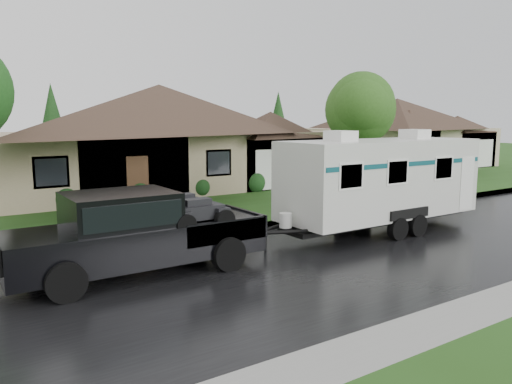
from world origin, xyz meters
The scene contains 10 objects.
ground centered at (0.00, 0.00, 0.00)m, with size 140.00×140.00×0.00m, color #264B17.
road centered at (0.00, -2.00, 0.01)m, with size 140.00×8.00×0.01m, color black.
curb centered at (0.00, 2.25, 0.07)m, with size 140.00×0.50×0.15m, color gray.
lawn centered at (0.00, 15.00, 0.07)m, with size 140.00×26.00×0.15m, color #264B17.
house_main centered at (2.29, 13.84, 3.59)m, with size 19.44×10.80×6.90m.
house_neighbor centered at (22.27, 14.34, 3.32)m, with size 15.12×9.72×6.45m.
tree_right_green centered at (9.74, 6.40, 4.37)m, with size 3.68×3.68×6.09m.
shrub_row centered at (2.00, 9.30, 0.65)m, with size 13.60×1.00×1.00m.
pickup_truck centered at (-4.88, -0.42, 1.13)m, with size 6.34×2.41×2.11m.
travel_trailer centered at (3.94, -0.42, 1.86)m, with size 7.81×2.75×3.51m.
Camera 1 is at (-9.06, -12.20, 3.88)m, focal length 35.00 mm.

